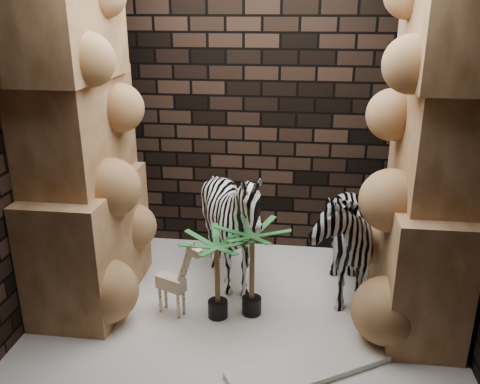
# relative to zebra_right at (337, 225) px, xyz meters

# --- Properties ---
(floor) EXTENTS (3.50, 3.50, 0.00)m
(floor) POSITION_rel_zebra_right_xyz_m (-0.78, -0.33, -0.68)
(floor) COLOR silver
(floor) RESTS_ON ground
(wall_back) EXTENTS (3.50, 0.00, 3.50)m
(wall_back) POSITION_rel_zebra_right_xyz_m (-0.78, 0.92, 0.82)
(wall_back) COLOR black
(wall_back) RESTS_ON ground
(wall_front) EXTENTS (3.50, 0.00, 3.50)m
(wall_front) POSITION_rel_zebra_right_xyz_m (-0.78, -1.58, 0.82)
(wall_front) COLOR black
(wall_front) RESTS_ON ground
(wall_left) EXTENTS (0.00, 3.00, 3.00)m
(wall_left) POSITION_rel_zebra_right_xyz_m (-2.53, -0.33, 0.82)
(wall_left) COLOR black
(wall_left) RESTS_ON ground
(wall_right) EXTENTS (0.00, 3.00, 3.00)m
(wall_right) POSITION_rel_zebra_right_xyz_m (0.97, -0.33, 0.82)
(wall_right) COLOR black
(wall_right) RESTS_ON ground
(rock_pillar_left) EXTENTS (0.68, 1.30, 3.00)m
(rock_pillar_left) POSITION_rel_zebra_right_xyz_m (-2.18, -0.33, 0.82)
(rock_pillar_left) COLOR tan
(rock_pillar_left) RESTS_ON floor
(rock_pillar_right) EXTENTS (0.58, 1.25, 3.00)m
(rock_pillar_right) POSITION_rel_zebra_right_xyz_m (0.64, -0.33, 0.82)
(rock_pillar_right) COLOR tan
(rock_pillar_right) RESTS_ON floor
(zebra_right) EXTENTS (0.71, 1.20, 1.37)m
(zebra_right) POSITION_rel_zebra_right_xyz_m (0.00, 0.00, 0.00)
(zebra_right) COLOR white
(zebra_right) RESTS_ON floor
(zebra_left) EXTENTS (1.37, 1.53, 1.16)m
(zebra_left) POSITION_rel_zebra_right_xyz_m (-0.94, -0.03, -0.10)
(zebra_left) COLOR white
(zebra_left) RESTS_ON floor
(giraffe_toy) EXTENTS (0.41, 0.27, 0.76)m
(giraffe_toy) POSITION_rel_zebra_right_xyz_m (-1.40, -0.53, -0.30)
(giraffe_toy) COLOR beige
(giraffe_toy) RESTS_ON floor
(palm_front) EXTENTS (0.36, 0.36, 0.84)m
(palm_front) POSITION_rel_zebra_right_xyz_m (-0.72, -0.44, -0.26)
(palm_front) COLOR #1E6F22
(palm_front) RESTS_ON floor
(palm_back) EXTENTS (0.36, 0.36, 0.76)m
(palm_back) POSITION_rel_zebra_right_xyz_m (-1.00, -0.53, -0.30)
(palm_back) COLOR #1E6F22
(palm_back) RESTS_ON floor
(surfboard) EXTENTS (1.44, 1.07, 0.05)m
(surfboard) POSITION_rel_zebra_right_xyz_m (-0.11, -1.05, -0.66)
(surfboard) COLOR silver
(surfboard) RESTS_ON floor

